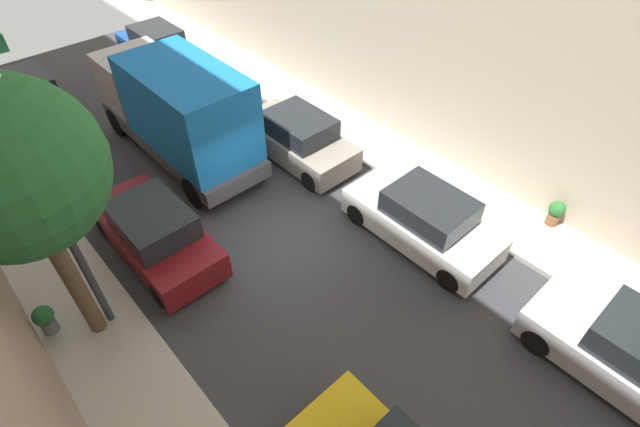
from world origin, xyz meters
TOP-DOWN VIEW (x-y plane):
  - ground at (0.00, 0.00)m, footprint 32.00×32.00m
  - sidewalk_left at (-5.00, 0.00)m, footprint 2.00×44.00m
  - sidewalk_right at (5.00, 0.00)m, footprint 2.00×44.00m
  - parked_car_left_3 at (-2.70, 1.59)m, footprint 1.78×4.20m
  - parked_car_left_4 at (-2.70, 10.84)m, footprint 1.78×4.20m
  - parked_car_right_1 at (2.70, -8.11)m, footprint 1.78×4.20m
  - parked_car_right_2 at (2.70, -2.71)m, footprint 1.78×4.20m
  - parked_car_right_3 at (2.70, 2.36)m, footprint 1.78×4.20m
  - parked_car_right_4 at (2.70, 11.45)m, footprint 1.78×4.20m
  - delivery_truck at (0.00, 4.75)m, footprint 2.26×6.60m
  - street_tree_0 at (-4.90, 0.35)m, footprint 3.09×3.09m
  - potted_plant_0 at (-5.71, 0.97)m, footprint 0.44×0.44m
  - potted_plant_3 at (5.73, -4.86)m, footprint 0.44×0.44m
  - lamp_post at (-4.60, 0.39)m, footprint 0.44×0.44m

SIDE VIEW (x-z plane):
  - ground at x=0.00m, z-range 0.00..0.00m
  - sidewalk_left at x=-5.00m, z-range 0.00..0.15m
  - sidewalk_right at x=5.00m, z-range 0.00..0.15m
  - potted_plant_3 at x=5.73m, z-range 0.20..0.96m
  - potted_plant_0 at x=-5.71m, z-range 0.20..0.97m
  - parked_car_left_3 at x=-2.70m, z-range -0.06..1.50m
  - parked_car_left_4 at x=-2.70m, z-range -0.06..1.50m
  - parked_car_right_1 at x=2.70m, z-range -0.06..1.50m
  - parked_car_right_2 at x=2.70m, z-range -0.06..1.50m
  - parked_car_right_3 at x=2.70m, z-range -0.06..1.50m
  - parked_car_right_4 at x=2.70m, z-range -0.06..1.50m
  - delivery_truck at x=0.00m, z-range 0.10..3.48m
  - lamp_post at x=-4.60m, z-range 1.06..7.18m
  - street_tree_0 at x=-4.90m, z-range 1.59..7.62m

